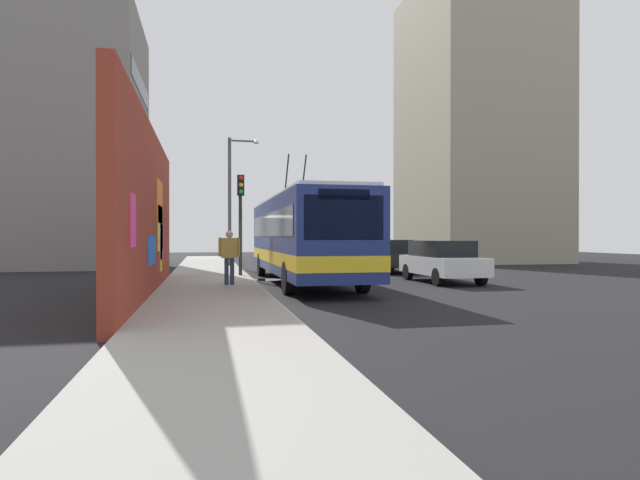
# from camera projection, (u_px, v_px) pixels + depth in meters

# --- Properties ---
(ground_plane) EXTENTS (80.00, 80.00, 0.00)m
(ground_plane) POSITION_uv_depth(u_px,v_px,m) (253.00, 282.00, 20.16)
(ground_plane) COLOR black
(sidewalk_slab) EXTENTS (48.00, 3.20, 0.15)m
(sidewalk_slab) POSITION_uv_depth(u_px,v_px,m) (210.00, 281.00, 19.82)
(sidewalk_slab) COLOR #9E9B93
(sidewalk_slab) RESTS_ON ground_plane
(graffiti_wall) EXTENTS (13.34, 0.32, 4.81)m
(graffiti_wall) POSITION_uv_depth(u_px,v_px,m) (149.00, 213.00, 15.22)
(graffiti_wall) COLOR maroon
(graffiti_wall) RESTS_ON ground_plane
(building_far_left) EXTENTS (9.90, 7.33, 14.76)m
(building_far_left) POSITION_uv_depth(u_px,v_px,m) (75.00, 140.00, 31.07)
(building_far_left) COLOR gray
(building_far_left) RESTS_ON ground_plane
(building_far_right) EXTENTS (9.84, 8.85, 19.25)m
(building_far_right) POSITION_uv_depth(u_px,v_px,m) (477.00, 125.00, 37.50)
(building_far_right) COLOR #9E937F
(building_far_right) RESTS_ON ground_plane
(city_bus) EXTENTS (12.16, 2.58, 4.99)m
(city_bus) POSITION_uv_depth(u_px,v_px,m) (303.00, 235.00, 19.83)
(city_bus) COLOR navy
(city_bus) RESTS_ON ground_plane
(parked_car_white) EXTENTS (4.28, 1.86, 1.58)m
(parked_car_white) POSITION_uv_depth(u_px,v_px,m) (442.00, 260.00, 20.10)
(parked_car_white) COLOR white
(parked_car_white) RESTS_ON ground_plane
(parked_car_black) EXTENTS (4.94, 1.82, 1.58)m
(parked_car_black) POSITION_uv_depth(u_px,v_px,m) (387.00, 255.00, 26.13)
(parked_car_black) COLOR black
(parked_car_black) RESTS_ON ground_plane
(parked_car_silver) EXTENTS (4.23, 1.87, 1.58)m
(parked_car_silver) POSITION_uv_depth(u_px,v_px,m) (352.00, 251.00, 32.37)
(parked_car_silver) COLOR #B7B7BC
(parked_car_silver) RESTS_ON ground_plane
(pedestrian_at_curb) EXTENTS (0.24, 0.70, 1.78)m
(pedestrian_at_curb) POSITION_uv_depth(u_px,v_px,m) (229.00, 253.00, 17.48)
(pedestrian_at_curb) COLOR #2D3F59
(pedestrian_at_curb) RESTS_ON sidewalk_slab
(traffic_light) EXTENTS (0.49, 0.28, 4.12)m
(traffic_light) POSITION_uv_depth(u_px,v_px,m) (241.00, 207.00, 21.68)
(traffic_light) COLOR #2D382D
(traffic_light) RESTS_ON sidewalk_slab
(street_lamp) EXTENTS (0.44, 1.70, 7.01)m
(street_lamp) POSITION_uv_depth(u_px,v_px,m) (233.00, 193.00, 29.18)
(street_lamp) COLOR #4C4C51
(street_lamp) RESTS_ON sidewalk_slab
(curbside_puddle) EXTENTS (1.32, 1.32, 0.00)m
(curbside_puddle) POSITION_uv_depth(u_px,v_px,m) (265.00, 280.00, 21.32)
(curbside_puddle) COLOR black
(curbside_puddle) RESTS_ON ground_plane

